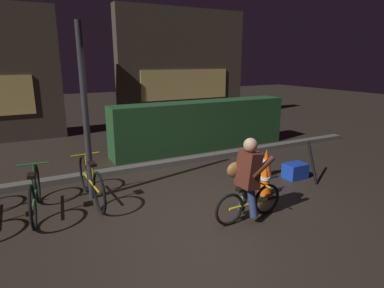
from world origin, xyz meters
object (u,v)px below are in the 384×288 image
(traffic_cone_near, at_px, (265,181))
(closed_umbrella, at_px, (312,162))
(street_post, at_px, (86,115))
(parked_bike_center_left, at_px, (91,182))
(blue_crate, at_px, (295,171))
(cyclist, at_px, (247,179))
(traffic_cone_far, at_px, (266,163))
(parked_bike_left_mid, at_px, (35,194))

(traffic_cone_near, xyz_separation_m, closed_umbrella, (1.29, 0.15, 0.11))
(closed_umbrella, bearing_deg, street_post, 90.80)
(parked_bike_center_left, relative_size, closed_umbrella, 1.95)
(traffic_cone_near, distance_m, blue_crate, 1.19)
(parked_bike_center_left, bearing_deg, traffic_cone_near, -115.92)
(traffic_cone_near, bearing_deg, parked_bike_center_left, 156.73)
(parked_bike_center_left, xyz_separation_m, cyclist, (1.89, -1.70, 0.28))
(street_post, xyz_separation_m, parked_bike_center_left, (-0.02, -0.14, -1.10))
(street_post, relative_size, traffic_cone_far, 5.00)
(cyclist, relative_size, closed_umbrella, 1.47)
(traffic_cone_near, xyz_separation_m, traffic_cone_far, (0.67, 0.76, 0.01))
(closed_umbrella, bearing_deg, traffic_cone_near, 113.59)
(street_post, xyz_separation_m, cyclist, (1.87, -1.84, -0.81))
(traffic_cone_far, bearing_deg, blue_crate, -39.27)
(parked_bike_center_left, xyz_separation_m, traffic_cone_near, (2.70, -1.16, -0.08))
(traffic_cone_far, xyz_separation_m, blue_crate, (0.45, -0.36, -0.13))
(parked_bike_left_mid, bearing_deg, closed_umbrella, -94.72)
(street_post, relative_size, parked_bike_left_mid, 1.80)
(street_post, bearing_deg, traffic_cone_near, -25.86)
(street_post, height_order, parked_bike_center_left, street_post)
(blue_crate, distance_m, cyclist, 2.20)
(parked_bike_left_mid, distance_m, closed_umbrella, 4.93)
(street_post, bearing_deg, parked_bike_center_left, -98.89)
(traffic_cone_near, distance_m, closed_umbrella, 1.30)
(closed_umbrella, bearing_deg, cyclist, 125.18)
(traffic_cone_near, height_order, blue_crate, traffic_cone_near)
(parked_bike_left_mid, xyz_separation_m, cyclist, (2.74, -1.62, 0.29))
(traffic_cone_near, bearing_deg, street_post, 154.14)
(street_post, height_order, parked_bike_left_mid, street_post)
(traffic_cone_far, relative_size, blue_crate, 1.31)
(cyclist, distance_m, closed_umbrella, 2.22)
(closed_umbrella, bearing_deg, traffic_cone_far, 62.12)
(traffic_cone_near, xyz_separation_m, blue_crate, (1.12, 0.40, -0.12))
(traffic_cone_near, relative_size, cyclist, 0.45)
(traffic_cone_near, xyz_separation_m, cyclist, (-0.81, -0.54, 0.36))
(traffic_cone_far, height_order, cyclist, cyclist)
(blue_crate, bearing_deg, parked_bike_left_mid, 171.75)
(blue_crate, height_order, closed_umbrella, closed_umbrella)
(parked_bike_left_mid, height_order, traffic_cone_near, parked_bike_left_mid)
(parked_bike_left_mid, distance_m, traffic_cone_near, 3.71)
(blue_crate, relative_size, closed_umbrella, 0.52)
(street_post, xyz_separation_m, blue_crate, (3.80, -0.90, -1.29))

